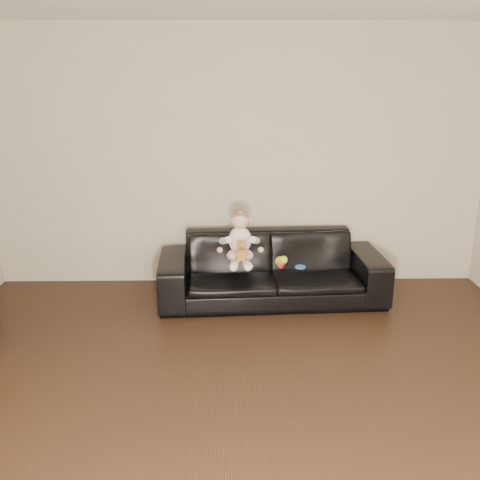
{
  "coord_description": "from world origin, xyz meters",
  "views": [
    {
      "loc": [
        -0.09,
        -2.62,
        2.11
      ],
      "look_at": [
        0.0,
        2.15,
        0.63
      ],
      "focal_mm": 40.0,
      "sensor_mm": 36.0,
      "label": 1
    }
  ],
  "objects_px": {
    "toy_green": "(280,261)",
    "toy_blue_disc": "(300,267)",
    "baby": "(240,240)",
    "sofa": "(271,268)",
    "toy_rattle": "(281,265)",
    "teddy_bear": "(241,251)"
  },
  "relations": [
    {
      "from": "sofa",
      "to": "toy_green",
      "type": "height_order",
      "value": "sofa"
    },
    {
      "from": "baby",
      "to": "toy_rattle",
      "type": "bearing_deg",
      "value": -27.03
    },
    {
      "from": "teddy_bear",
      "to": "toy_rattle",
      "type": "height_order",
      "value": "teddy_bear"
    },
    {
      "from": "sofa",
      "to": "baby",
      "type": "distance_m",
      "value": 0.46
    },
    {
      "from": "toy_green",
      "to": "toy_rattle",
      "type": "xyz_separation_m",
      "value": [
        -0.01,
        -0.08,
        -0.01
      ]
    },
    {
      "from": "baby",
      "to": "toy_green",
      "type": "relative_size",
      "value": 4.01
    },
    {
      "from": "sofa",
      "to": "toy_blue_disc",
      "type": "distance_m",
      "value": 0.38
    },
    {
      "from": "toy_green",
      "to": "toy_rattle",
      "type": "height_order",
      "value": "toy_green"
    },
    {
      "from": "baby",
      "to": "toy_rattle",
      "type": "distance_m",
      "value": 0.45
    },
    {
      "from": "toy_rattle",
      "to": "toy_green",
      "type": "bearing_deg",
      "value": 85.75
    },
    {
      "from": "toy_green",
      "to": "toy_blue_disc",
      "type": "bearing_deg",
      "value": -17.94
    },
    {
      "from": "toy_rattle",
      "to": "toy_blue_disc",
      "type": "height_order",
      "value": "toy_rattle"
    },
    {
      "from": "sofa",
      "to": "toy_green",
      "type": "xyz_separation_m",
      "value": [
        0.07,
        -0.21,
        0.14
      ]
    },
    {
      "from": "sofa",
      "to": "teddy_bear",
      "type": "relative_size",
      "value": 10.58
    },
    {
      "from": "sofa",
      "to": "toy_blue_disc",
      "type": "height_order",
      "value": "sofa"
    },
    {
      "from": "baby",
      "to": "toy_blue_disc",
      "type": "relative_size",
      "value": 5.2
    },
    {
      "from": "baby",
      "to": "toy_green",
      "type": "bearing_deg",
      "value": -16.38
    },
    {
      "from": "toy_green",
      "to": "toy_rattle",
      "type": "relative_size",
      "value": 1.88
    },
    {
      "from": "teddy_bear",
      "to": "toy_blue_disc",
      "type": "xyz_separation_m",
      "value": [
        0.54,
        0.01,
        -0.16
      ]
    },
    {
      "from": "baby",
      "to": "toy_rattle",
      "type": "height_order",
      "value": "baby"
    },
    {
      "from": "teddy_bear",
      "to": "toy_blue_disc",
      "type": "relative_size",
      "value": 2.1
    },
    {
      "from": "teddy_bear",
      "to": "toy_rattle",
      "type": "bearing_deg",
      "value": -1.26
    }
  ]
}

